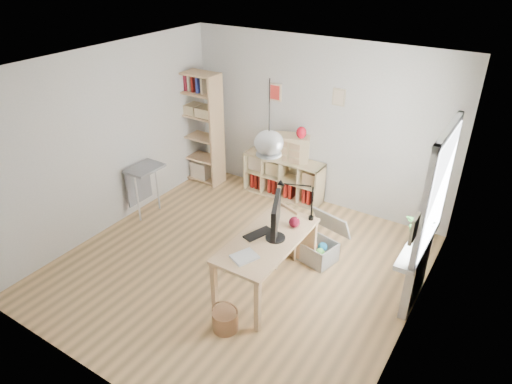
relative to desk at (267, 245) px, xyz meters
The scene contains 20 objects.
ground 0.87m from the desk, 164.74° to the left, with size 4.50×4.50×0.00m, color tan.
room_shell 1.34m from the desk, 164.74° to the left, with size 4.50×4.50×4.50m.
window_unit 2.04m from the desk, 24.12° to the left, with size 0.07×1.16×1.46m.
radiator 1.82m from the desk, 24.58° to the left, with size 0.10×0.80×0.80m, color silver.
windowsill 1.77m from the desk, 25.25° to the left, with size 0.22×1.20×0.06m, color white.
desk is the anchor object (origin of this frame).
cube_shelf 2.48m from the desk, 114.61° to the left, with size 1.40×0.38×0.72m.
tall_bookshelf 3.27m from the desk, 142.99° to the left, with size 0.80×0.38×2.00m.
side_table 2.64m from the desk, 169.06° to the left, with size 0.40×0.55×0.85m.
chair 0.67m from the desk, 104.16° to the left, with size 0.50×0.50×0.79m.
wicker_basket 1.02m from the desk, 91.66° to the right, with size 0.30×0.30×0.42m.
storage_chest 1.06m from the desk, 73.86° to the left, with size 0.71×0.76×0.61m.
monitor 0.40m from the desk, 34.37° to the left, with size 0.30×0.58×0.53m.
keyboard 0.18m from the desk, behind, with size 0.14×0.38×0.02m, color black.
task_lamp 0.75m from the desk, 88.00° to the left, with size 0.47×0.17×0.50m.
yarn_ball 0.46m from the desk, 69.18° to the left, with size 0.14×0.14×0.14m, color #530B1D.
paper_tray 0.48m from the desk, 92.57° to the right, with size 0.23×0.28×0.03m, color white.
drawer_chest 2.40m from the desk, 113.49° to the left, with size 0.74×0.34×0.42m, color beige.
red_vase 2.37m from the desk, 107.77° to the left, with size 0.16×0.16×0.20m, color #AD0E1D.
potted_plant 1.81m from the desk, 27.30° to the left, with size 0.33×0.29×0.37m, color #296B28.
Camera 1 is at (2.87, -4.07, 3.91)m, focal length 32.00 mm.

